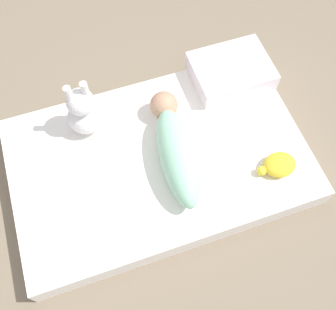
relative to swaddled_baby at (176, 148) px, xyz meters
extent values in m
plane|color=#7A6B56|center=(0.07, -0.03, -0.21)|extent=(12.00, 12.00, 0.00)
cube|color=white|center=(0.07, -0.03, -0.14)|extent=(1.33, 0.84, 0.13)
cube|color=white|center=(-0.06, -0.23, -0.07)|extent=(0.16, 0.15, 0.02)
ellipsoid|color=#99D6B2|center=(0.00, 0.04, 0.00)|extent=(0.20, 0.50, 0.16)
sphere|color=tan|center=(-0.02, -0.23, -0.01)|extent=(0.13, 0.13, 0.13)
cube|color=white|center=(-0.41, -0.33, -0.03)|extent=(0.38, 0.29, 0.10)
sphere|color=white|center=(0.33, -0.28, 0.00)|extent=(0.16, 0.16, 0.16)
sphere|color=white|center=(0.33, -0.28, 0.12)|extent=(0.12, 0.12, 0.12)
cylinder|color=white|center=(0.30, -0.28, 0.19)|extent=(0.03, 0.03, 0.07)
cylinder|color=white|center=(0.37, -0.28, 0.19)|extent=(0.03, 0.03, 0.07)
ellipsoid|color=yellow|center=(-0.41, 0.20, -0.04)|extent=(0.14, 0.12, 0.07)
sphere|color=yellow|center=(-0.33, 0.20, -0.05)|extent=(0.04, 0.04, 0.04)
camera|label=1|loc=(0.29, 0.75, 1.51)|focal=42.00mm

